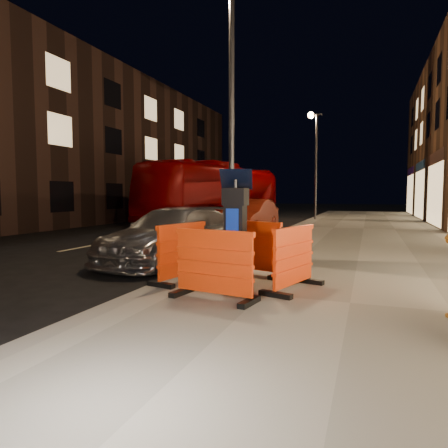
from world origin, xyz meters
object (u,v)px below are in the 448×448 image
(barrier_front, at_px, (214,265))
(bus_doubledecker, at_px, (217,223))
(barrier_back, at_px, (252,248))
(barrier_bldgside, at_px, (294,258))
(barrier_kerbside, at_px, (182,252))
(car_red, at_px, (248,235))
(parking_kiosk, at_px, (235,231))
(car_silver, at_px, (174,262))

(barrier_front, distance_m, bus_doubledecker, 16.88)
(bus_doubledecker, bearing_deg, barrier_back, -59.47)
(barrier_bldgside, distance_m, bus_doubledecker, 16.38)
(barrier_kerbside, bearing_deg, barrier_back, -32.35)
(barrier_front, bearing_deg, car_red, 113.67)
(barrier_kerbside, bearing_deg, parking_kiosk, -77.35)
(bus_doubledecker, bearing_deg, car_red, -51.62)
(parking_kiosk, xyz_separation_m, barrier_front, (0.00, -0.95, -0.39))
(car_silver, bearing_deg, parking_kiosk, -36.14)
(bus_doubledecker, bearing_deg, car_silver, -66.49)
(parking_kiosk, bearing_deg, barrier_front, -75.35)
(barrier_front, relative_size, bus_doubledecker, 0.11)
(barrier_front, relative_size, barrier_bldgside, 1.00)
(parking_kiosk, height_order, barrier_back, parking_kiosk)
(barrier_front, bearing_deg, bus_doubledecker, 120.50)
(parking_kiosk, xyz_separation_m, bus_doubledecker, (-6.01, 14.82, -1.03))
(barrier_kerbside, relative_size, car_silver, 0.28)
(parking_kiosk, relative_size, barrier_front, 1.40)
(barrier_front, xyz_separation_m, car_red, (-2.49, 9.98, -0.64))
(barrier_bldgside, bearing_deg, barrier_back, 61.65)
(barrier_kerbside, height_order, bus_doubledecker, bus_doubledecker)
(car_silver, height_order, bus_doubledecker, bus_doubledecker)
(parking_kiosk, bearing_deg, car_silver, 148.88)
(car_red, bearing_deg, barrier_bldgside, -68.35)
(car_silver, bearing_deg, barrier_bldgside, -26.58)
(barrier_back, distance_m, barrier_kerbside, 1.34)
(parking_kiosk, xyz_separation_m, car_silver, (-2.36, 2.42, -1.03))
(car_silver, bearing_deg, bus_doubledecker, 116.04)
(parking_kiosk, distance_m, barrier_bldgside, 1.03)
(barrier_back, height_order, car_silver, barrier_back)
(car_red, bearing_deg, bus_doubledecker, 122.05)
(barrier_front, height_order, barrier_back, same)
(barrier_bldgside, height_order, bus_doubledecker, bus_doubledecker)
(parking_kiosk, relative_size, car_red, 0.41)
(barrier_kerbside, distance_m, bus_doubledecker, 15.67)
(parking_kiosk, relative_size, barrier_kerbside, 1.40)
(barrier_back, relative_size, barrier_bldgside, 1.00)
(barrier_front, xyz_separation_m, car_silver, (-2.36, 3.37, -0.64))
(barrier_kerbside, bearing_deg, car_red, 22.34)
(barrier_back, distance_m, barrier_bldgside, 1.34)
(parking_kiosk, bearing_deg, car_red, 120.08)
(barrier_kerbside, distance_m, car_red, 9.18)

